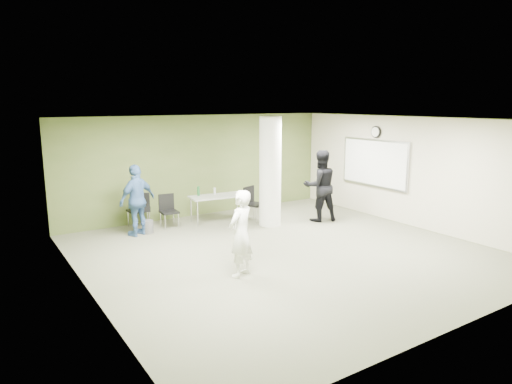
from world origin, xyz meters
TOP-DOWN VIEW (x-y plane):
  - floor at (0.00, 0.00)m, footprint 8.00×8.00m
  - ceiling at (0.00, 0.00)m, footprint 8.00×8.00m
  - wall_back at (0.00, 4.00)m, footprint 8.00×2.80m
  - wall_left at (-4.00, 0.00)m, footprint 0.02×8.00m
  - wall_right_cream at (4.00, 0.00)m, footprint 0.02×8.00m
  - column at (1.00, 2.00)m, footprint 0.56×0.56m
  - whiteboard at (3.92, 1.20)m, footprint 0.05×2.30m
  - wall_clock at (3.92, 1.20)m, footprint 0.06×0.32m
  - folding_table at (0.03, 3.07)m, footprint 1.55×0.81m
  - wastebasket at (-1.94, 3.00)m, footprint 0.27×0.27m
  - chair_back_left at (-1.96, 3.57)m, footprint 0.47×0.47m
  - chair_back_right at (-1.89, 3.57)m, footprint 0.59×0.59m
  - chair_table_left at (-1.31, 3.23)m, footprint 0.44×0.44m
  - chair_table_right at (0.87, 2.65)m, footprint 0.58×0.58m
  - woman_white at (-1.47, -0.63)m, footprint 0.69×0.59m
  - man_black at (2.36, 1.63)m, footprint 1.10×0.96m
  - man_blue at (-2.18, 2.96)m, footprint 1.09×0.76m

SIDE VIEW (x-z plane):
  - floor at x=0.00m, z-range 0.00..0.00m
  - wastebasket at x=-1.94m, z-range 0.00..0.32m
  - chair_table_left at x=-1.31m, z-range 0.07..0.92m
  - chair_back_left at x=-1.96m, z-range 0.07..0.96m
  - chair_table_right at x=0.87m, z-range 0.08..0.99m
  - chair_back_right at x=-1.89m, z-range 0.08..1.00m
  - folding_table at x=0.03m, z-range 0.18..1.13m
  - woman_white at x=-1.47m, z-range 0.00..1.61m
  - man_blue at x=-2.18m, z-range 0.00..1.71m
  - man_black at x=2.36m, z-range 0.00..1.91m
  - wall_back at x=0.00m, z-range 1.39..1.41m
  - wall_left at x=-4.00m, z-range 0.00..2.80m
  - wall_right_cream at x=4.00m, z-range 0.00..2.80m
  - column at x=1.00m, z-range 0.00..2.80m
  - whiteboard at x=3.92m, z-range 0.85..2.15m
  - wall_clock at x=3.92m, z-range 2.19..2.51m
  - ceiling at x=0.00m, z-range 2.80..2.80m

